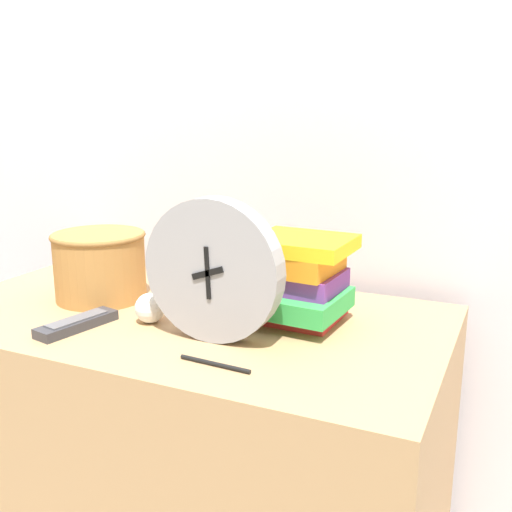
% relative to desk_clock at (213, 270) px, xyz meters
% --- Properties ---
extents(wall_back, '(6.00, 0.04, 2.40)m').
position_rel_desk_clock_xyz_m(wall_back, '(-0.13, 0.49, 0.32)').
color(wall_back, silver).
rests_on(wall_back, ground_plane).
extents(desk, '(1.11, 0.62, 0.75)m').
position_rel_desk_clock_xyz_m(desk, '(-0.13, 0.11, -0.51)').
color(desk, tan).
rests_on(desk, ground_plane).
extents(desk_clock, '(0.28, 0.05, 0.28)m').
position_rel_desk_clock_xyz_m(desk_clock, '(0.00, 0.00, 0.00)').
color(desk_clock, '#99999E').
rests_on(desk_clock, desk).
extents(book_stack, '(0.24, 0.21, 0.18)m').
position_rel_desk_clock_xyz_m(book_stack, '(0.10, 0.17, -0.05)').
color(book_stack, red).
rests_on(book_stack, desk).
extents(basket, '(0.22, 0.22, 0.16)m').
position_rel_desk_clock_xyz_m(basket, '(-0.36, 0.12, -0.05)').
color(basket, '#B27A3D').
rests_on(basket, desk).
extents(tv_remote, '(0.08, 0.18, 0.02)m').
position_rel_desk_clock_xyz_m(tv_remote, '(-0.28, -0.06, -0.13)').
color(tv_remote, '#333338').
rests_on(tv_remote, desk).
extents(crumpled_paper_ball, '(0.06, 0.06, 0.06)m').
position_rel_desk_clock_xyz_m(crumpled_paper_ball, '(-0.17, 0.03, -0.11)').
color(crumpled_paper_ball, white).
rests_on(crumpled_paper_ball, desk).
extents(pen, '(0.14, 0.02, 0.01)m').
position_rel_desk_clock_xyz_m(pen, '(0.06, -0.11, -0.13)').
color(pen, black).
rests_on(pen, desk).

